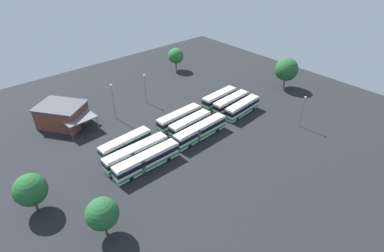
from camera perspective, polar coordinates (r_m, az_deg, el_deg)
ground_plane at (r=76.44m, az=-0.46°, el=-0.89°), size 111.29×111.29×0.00m
bus_row0_slot0 at (r=64.76m, az=-8.28°, el=-6.30°), size 14.87×2.69×3.62m
bus_row0_slot1 at (r=67.15m, az=-10.16°, el=-4.88°), size 14.87×2.70×3.62m
bus_row0_slot2 at (r=70.15m, az=-12.04°, el=-3.29°), size 12.35×3.33×3.62m
bus_row1_slot0 at (r=72.96m, az=1.50°, el=-0.92°), size 14.94×3.18×3.62m
bus_row1_slot1 at (r=75.46m, az=-0.32°, el=0.35°), size 11.87×3.17×3.62m
bus_row1_slot2 at (r=77.93m, az=-2.35°, el=1.46°), size 12.72×3.08×3.62m
bus_row2_slot0 at (r=83.44m, az=9.17°, el=3.30°), size 11.97×3.61×3.62m
bus_row2_slot1 at (r=85.57m, az=7.13°, el=4.27°), size 12.27×3.32×3.62m
bus_row2_slot2 at (r=87.58m, az=5.05°, el=5.11°), size 11.83×3.31×3.62m
depot_building at (r=83.93m, az=-22.65°, el=1.91°), size 13.20×13.80×5.59m
maintenance_shelter at (r=79.87m, az=-20.16°, el=1.48°), size 7.74×6.79×3.74m
lamp_post_mid_lot at (r=81.31m, az=-14.18°, el=4.55°), size 0.56×0.28×9.67m
lamp_post_by_building at (r=80.35m, az=19.52°, el=2.68°), size 0.56×0.28×8.34m
lamp_post_far_corner at (r=87.85m, az=-8.56°, el=6.95°), size 0.56×0.28×8.45m
tree_east_edge at (r=60.53m, az=-27.45°, el=-10.31°), size 5.67×5.67×7.48m
tree_northwest at (r=99.59m, az=16.87°, el=9.87°), size 6.91×6.91×9.39m
tree_north_edge at (r=52.21m, az=-16.08°, el=-15.15°), size 5.27×5.27×7.30m
tree_south_edge at (r=109.01m, az=-2.98°, el=12.69°), size 5.26×5.26×7.69m
puddle_back_corner at (r=72.00m, az=-4.52°, el=-3.39°), size 4.11×4.11×0.01m
puddle_front_lane at (r=82.22m, az=2.45°, el=1.72°), size 1.90×1.90×0.01m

